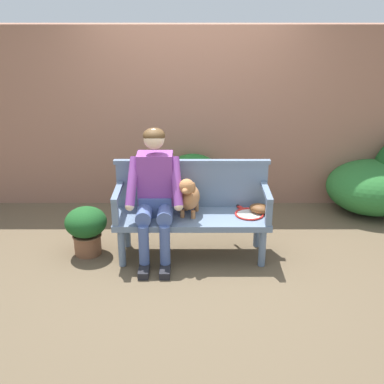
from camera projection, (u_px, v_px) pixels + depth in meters
ground_plane at (192, 255)px, 5.08m from camera, size 40.00×40.00×0.00m
brick_garden_fence at (192, 117)px, 6.07m from camera, size 8.00×0.30×2.16m
hedge_bush_mid_left at (374, 187)px, 5.98m from camera, size 1.13×0.98×0.64m
hedge_bush_far_left at (193, 182)px, 6.03m from camera, size 0.78×0.57×0.71m
garden_bench at (192, 221)px, 4.94m from camera, size 1.52×0.53×0.45m
bench_backrest at (192, 183)px, 5.04m from camera, size 1.56×0.06×0.50m
bench_armrest_left_end at (117, 200)px, 4.76m from camera, size 0.06×0.53×0.28m
bench_armrest_right_end at (267, 200)px, 4.76m from camera, size 0.06×0.53×0.28m
person_seated at (155, 191)px, 4.80m from camera, size 0.56×0.66×1.32m
dog_on_bench at (189, 196)px, 4.84m from camera, size 0.25×0.42×0.42m
tennis_racket at (248, 213)px, 4.95m from camera, size 0.40×0.57×0.03m
baseball_glove at (260, 209)px, 4.96m from camera, size 0.28×0.26×0.09m
potted_plant at (86, 227)px, 5.01m from camera, size 0.42×0.42×0.50m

